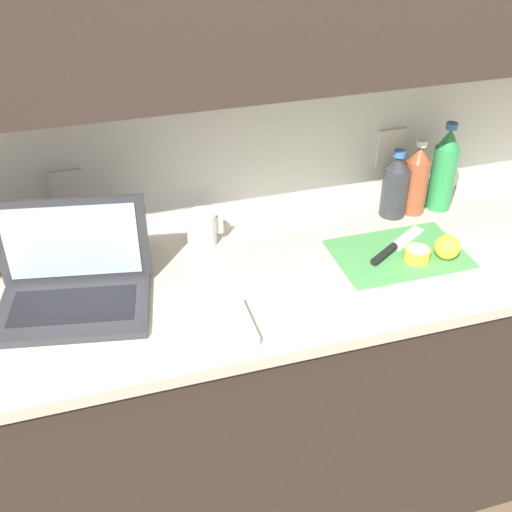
{
  "coord_description": "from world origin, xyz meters",
  "views": [
    {
      "loc": [
        -0.75,
        -1.34,
        1.94
      ],
      "look_at": [
        -0.35,
        -0.01,
        1.01
      ],
      "focal_mm": 45.0,
      "sensor_mm": 36.0,
      "label": 1
    }
  ],
  "objects_px": {
    "laptop": "(73,281)",
    "bottle_oil_tall": "(416,180)",
    "lemon_half_cut": "(417,254)",
    "lemon_whole_beside": "(447,247)",
    "cutting_board": "(399,254)",
    "measuring_cup": "(202,228)",
    "bottle_green_soda": "(444,170)",
    "bottle_water_clear": "(395,186)",
    "knife": "(390,250)"
  },
  "relations": [
    {
      "from": "bottle_green_soda",
      "to": "bottle_water_clear",
      "type": "xyz_separation_m",
      "value": [
        -0.16,
        0.0,
        -0.03
      ]
    },
    {
      "from": "lemon_whole_beside",
      "to": "bottle_oil_tall",
      "type": "height_order",
      "value": "bottle_oil_tall"
    },
    {
      "from": "bottle_oil_tall",
      "to": "lemon_half_cut",
      "type": "bearing_deg",
      "value": -115.81
    },
    {
      "from": "bottle_green_soda",
      "to": "measuring_cup",
      "type": "distance_m",
      "value": 0.77
    },
    {
      "from": "lemon_half_cut",
      "to": "lemon_whole_beside",
      "type": "distance_m",
      "value": 0.09
    },
    {
      "from": "laptop",
      "to": "measuring_cup",
      "type": "xyz_separation_m",
      "value": [
        0.37,
        0.17,
        -0.01
      ]
    },
    {
      "from": "laptop",
      "to": "bottle_green_soda",
      "type": "distance_m",
      "value": 1.15
    },
    {
      "from": "lemon_whole_beside",
      "to": "measuring_cup",
      "type": "distance_m",
      "value": 0.69
    },
    {
      "from": "bottle_green_soda",
      "to": "bottle_oil_tall",
      "type": "height_order",
      "value": "bottle_green_soda"
    },
    {
      "from": "laptop",
      "to": "lemon_half_cut",
      "type": "relative_size",
      "value": 5.94
    },
    {
      "from": "knife",
      "to": "lemon_half_cut",
      "type": "height_order",
      "value": "lemon_half_cut"
    },
    {
      "from": "laptop",
      "to": "lemon_whole_beside",
      "type": "relative_size",
      "value": 5.88
    },
    {
      "from": "lemon_half_cut",
      "to": "bottle_water_clear",
      "type": "distance_m",
      "value": 0.28
    },
    {
      "from": "laptop",
      "to": "measuring_cup",
      "type": "relative_size",
      "value": 3.91
    },
    {
      "from": "bottle_oil_tall",
      "to": "measuring_cup",
      "type": "bearing_deg",
      "value": 179.23
    },
    {
      "from": "cutting_board",
      "to": "bottle_water_clear",
      "type": "relative_size",
      "value": 1.69
    },
    {
      "from": "measuring_cup",
      "to": "bottle_green_soda",
      "type": "bearing_deg",
      "value": -0.67
    },
    {
      "from": "lemon_half_cut",
      "to": "measuring_cup",
      "type": "bearing_deg",
      "value": 153.78
    },
    {
      "from": "bottle_oil_tall",
      "to": "measuring_cup",
      "type": "relative_size",
      "value": 2.26
    },
    {
      "from": "bottle_green_soda",
      "to": "knife",
      "type": "bearing_deg",
      "value": -142.95
    },
    {
      "from": "lemon_half_cut",
      "to": "lemon_whole_beside",
      "type": "relative_size",
      "value": 0.99
    },
    {
      "from": "lemon_half_cut",
      "to": "measuring_cup",
      "type": "height_order",
      "value": "measuring_cup"
    },
    {
      "from": "lemon_whole_beside",
      "to": "bottle_water_clear",
      "type": "bearing_deg",
      "value": 95.56
    },
    {
      "from": "laptop",
      "to": "bottle_water_clear",
      "type": "relative_size",
      "value": 1.92
    },
    {
      "from": "bottle_green_soda",
      "to": "bottle_oil_tall",
      "type": "bearing_deg",
      "value": -180.0
    },
    {
      "from": "measuring_cup",
      "to": "knife",
      "type": "bearing_deg",
      "value": -23.68
    },
    {
      "from": "knife",
      "to": "lemon_whole_beside",
      "type": "height_order",
      "value": "lemon_whole_beside"
    },
    {
      "from": "laptop",
      "to": "lemon_whole_beside",
      "type": "xyz_separation_m",
      "value": [
        1.0,
        -0.11,
        -0.02
      ]
    },
    {
      "from": "laptop",
      "to": "bottle_oil_tall",
      "type": "relative_size",
      "value": 1.73
    },
    {
      "from": "lemon_whole_beside",
      "to": "lemon_half_cut",
      "type": "bearing_deg",
      "value": 170.87
    },
    {
      "from": "lemon_half_cut",
      "to": "laptop",
      "type": "bearing_deg",
      "value": 173.98
    },
    {
      "from": "laptop",
      "to": "knife",
      "type": "xyz_separation_m",
      "value": [
        0.86,
        -0.04,
        -0.04
      ]
    },
    {
      "from": "laptop",
      "to": "bottle_water_clear",
      "type": "distance_m",
      "value": 0.99
    },
    {
      "from": "lemon_half_cut",
      "to": "measuring_cup",
      "type": "xyz_separation_m",
      "value": [
        -0.55,
        0.27,
        0.02
      ]
    },
    {
      "from": "cutting_board",
      "to": "knife",
      "type": "xyz_separation_m",
      "value": [
        -0.03,
        0.01,
        0.01
      ]
    },
    {
      "from": "cutting_board",
      "to": "knife",
      "type": "distance_m",
      "value": 0.03
    },
    {
      "from": "bottle_oil_tall",
      "to": "lemon_whole_beside",
      "type": "bearing_deg",
      "value": -98.85
    },
    {
      "from": "measuring_cup",
      "to": "bottle_water_clear",
      "type": "bearing_deg",
      "value": -0.85
    },
    {
      "from": "cutting_board",
      "to": "bottle_water_clear",
      "type": "height_order",
      "value": "bottle_water_clear"
    },
    {
      "from": "cutting_board",
      "to": "bottle_green_soda",
      "type": "relative_size",
      "value": 1.29
    },
    {
      "from": "cutting_board",
      "to": "bottle_oil_tall",
      "type": "bearing_deg",
      "value": 53.97
    },
    {
      "from": "lemon_whole_beside",
      "to": "cutting_board",
      "type": "bearing_deg",
      "value": 152.09
    },
    {
      "from": "cutting_board",
      "to": "lemon_half_cut",
      "type": "xyz_separation_m",
      "value": [
        0.03,
        -0.05,
        0.02
      ]
    },
    {
      "from": "lemon_whole_beside",
      "to": "bottle_green_soda",
      "type": "distance_m",
      "value": 0.32
    },
    {
      "from": "lemon_half_cut",
      "to": "bottle_oil_tall",
      "type": "xyz_separation_m",
      "value": [
        0.13,
        0.26,
        0.08
      ]
    },
    {
      "from": "cutting_board",
      "to": "lemon_whole_beside",
      "type": "relative_size",
      "value": 5.16
    },
    {
      "from": "lemon_half_cut",
      "to": "knife",
      "type": "bearing_deg",
      "value": 135.86
    },
    {
      "from": "lemon_half_cut",
      "to": "lemon_whole_beside",
      "type": "height_order",
      "value": "lemon_whole_beside"
    },
    {
      "from": "lemon_half_cut",
      "to": "measuring_cup",
      "type": "relative_size",
      "value": 0.66
    },
    {
      "from": "bottle_oil_tall",
      "to": "measuring_cup",
      "type": "distance_m",
      "value": 0.68
    }
  ]
}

